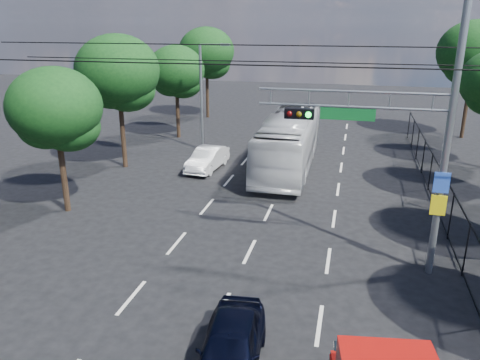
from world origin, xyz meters
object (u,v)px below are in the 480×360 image
(navy_hatchback, at_px, (230,348))
(white_van, at_px, (207,159))
(white_bus, at_px, (289,141))
(signal_mast, at_px, (410,125))

(navy_hatchback, bearing_deg, white_van, 104.15)
(white_bus, bearing_deg, navy_hatchback, -87.10)
(signal_mast, height_order, white_bus, signal_mast)
(navy_hatchback, bearing_deg, signal_mast, 50.40)
(signal_mast, relative_size, white_bus, 0.82)
(navy_hatchback, height_order, white_van, navy_hatchback)
(white_bus, xyz_separation_m, white_van, (-4.63, -1.60, -0.95))
(signal_mast, distance_m, white_bus, 13.08)
(signal_mast, distance_m, navy_hatchback, 8.97)
(white_bus, height_order, white_van, white_bus)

